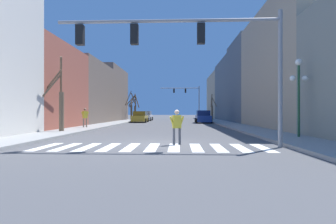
{
  "coord_description": "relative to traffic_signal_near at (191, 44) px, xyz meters",
  "views": [
    {
      "loc": [
        1.07,
        -11.7,
        1.46
      ],
      "look_at": [
        -0.33,
        23.53,
        1.46
      ],
      "focal_mm": 28.0,
      "sensor_mm": 36.0,
      "label": 1
    }
  ],
  "objects": [
    {
      "name": "crosswalk_stripes",
      "position": [
        -1.59,
        -0.16,
        -4.29
      ],
      "size": [
        9.45,
        2.6,
        0.01
      ],
      "color": "white",
      "rests_on": "ground_plane"
    },
    {
      "name": "car_at_intersection",
      "position": [
        -5.91,
        25.79,
        -3.56
      ],
      "size": [
        2.11,
        4.31,
        1.57
      ],
      "rotation": [
        0.0,
        0.0,
        1.57
      ],
      "color": "#A38423",
      "rests_on": "ground_plane"
    },
    {
      "name": "sidewalk_left",
      "position": [
        -8.39,
        0.8,
        -4.22
      ],
      "size": [
        2.61,
        90.0,
        0.15
      ],
      "color": "gray",
      "rests_on": "ground_plane"
    },
    {
      "name": "street_tree_right_mid",
      "position": [
        -8.3,
        34.96,
        -1.89
      ],
      "size": [
        2.94,
        2.7,
        4.56
      ],
      "color": "#473828",
      "rests_on": "sidewalk_left"
    },
    {
      "name": "street_lamp_right_corner",
      "position": [
        5.84,
        3.18,
        -1.22
      ],
      "size": [
        0.95,
        0.36,
        4.13
      ],
      "color": "#1E4C2D",
      "rests_on": "sidewalk_right"
    },
    {
      "name": "ground_plane",
      "position": [
        -1.59,
        0.8,
        -4.3
      ],
      "size": [
        240.0,
        240.0,
        0.0
      ],
      "primitive_type": "plane",
      "color": "#4C4C4F"
    },
    {
      "name": "car_parked_right_far",
      "position": [
        -5.98,
        33.52,
        -3.55
      ],
      "size": [
        1.97,
        4.74,
        1.6
      ],
      "rotation": [
        0.0,
        0.0,
        1.57
      ],
      "color": "silver",
      "rests_on": "ground_plane"
    },
    {
      "name": "pedestrian_on_left_sidewalk",
      "position": [
        -0.58,
        0.73,
        -3.37
      ],
      "size": [
        0.66,
        0.3,
        1.56
      ],
      "rotation": [
        0.0,
        0.0,
        3.45
      ],
      "color": "#4C4C51",
      "rests_on": "ground_plane"
    },
    {
      "name": "pedestrian_near_right_corner",
      "position": [
        -8.53,
        11.27,
        -3.17
      ],
      "size": [
        0.52,
        0.6,
        1.64
      ],
      "rotation": [
        0.0,
        0.0,
        0.87
      ],
      "color": "#7A705B",
      "rests_on": "sidewalk_left"
    },
    {
      "name": "sidewalk_right",
      "position": [
        5.22,
        0.8,
        -4.22
      ],
      "size": [
        2.61,
        90.0,
        0.15
      ],
      "color": "gray",
      "rests_on": "ground_plane"
    },
    {
      "name": "street_tree_left_far",
      "position": [
        -8.73,
        6.95,
        -2.12
      ],
      "size": [
        1.68,
        2.0,
        5.17
      ],
      "color": "brown",
      "rests_on": "sidewalk_left"
    },
    {
      "name": "car_driving_away_lane",
      "position": [
        2.76,
        23.91,
        -3.52
      ],
      "size": [
        2.07,
        4.13,
        1.66
      ],
      "rotation": [
        0.0,
        0.0,
        1.57
      ],
      "color": "navy",
      "rests_on": "ground_plane"
    },
    {
      "name": "street_tree_left_near",
      "position": [
        5.51,
        36.15,
        -2.17
      ],
      "size": [
        1.21,
        1.72,
        4.56
      ],
      "color": "brown",
      "rests_on": "sidewalk_right"
    },
    {
      "name": "traffic_signal_far",
      "position": [
        1.39,
        42.28,
        0.63
      ],
      "size": [
        7.92,
        0.28,
        6.72
      ],
      "color": "gray",
      "rests_on": "ground_plane"
    },
    {
      "name": "building_row_left",
      "position": [
        -12.7,
        13.31,
        0.81
      ],
      "size": [
        6.0,
        41.61,
        13.66
      ],
      "color": "beige",
      "rests_on": "ground_plane"
    },
    {
      "name": "traffic_signal_near",
      "position": [
        0.0,
        0.0,
        0.0
      ],
      "size": [
        9.35,
        0.28,
        5.66
      ],
      "color": "gray",
      "rests_on": "ground_plane"
    },
    {
      "name": "building_row_right",
      "position": [
        9.52,
        25.61,
        0.58
      ],
      "size": [
        6.0,
        59.68,
        10.6
      ],
      "color": "gray",
      "rests_on": "ground_plane"
    },
    {
      "name": "street_tree_left_mid",
      "position": [
        -8.38,
        32.69,
        -2.18
      ],
      "size": [
        1.81,
        1.66,
        4.87
      ],
      "color": "#473828",
      "rests_on": "sidewalk_left"
    }
  ]
}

